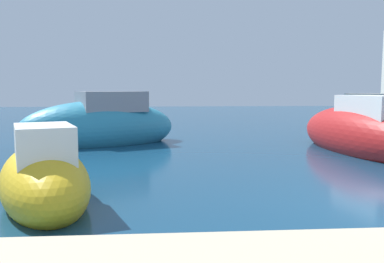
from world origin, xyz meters
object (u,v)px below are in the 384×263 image
Objects in this scene: moored_boat_3 at (359,119)px; moored_boat_0 at (101,126)px; moored_boat_1 at (44,179)px; moored_boat_2 at (364,133)px; moored_boat_5 at (90,121)px.

moored_boat_0 is at bearing 59.02° from moored_boat_3.
moored_boat_2 reaches higher than moored_boat_1.
moored_boat_3 is at bearing -10.58° from moored_boat_5.
moored_boat_2 is at bearing -78.22° from moored_boat_1.
moored_boat_2 is at bearing -43.73° from moored_boat_5.
moored_boat_2 is 1.49× the size of moored_boat_3.
moored_boat_1 is 13.98m from moored_boat_5.
moored_boat_0 is 1.58× the size of moored_boat_1.
moored_boat_2 is (8.37, 5.22, 0.16)m from moored_boat_1.
moored_boat_1 is at bearing 85.22° from moored_boat_3.
moored_boat_5 is (-1.59, 13.89, -0.10)m from moored_boat_1.
moored_boat_0 is 6.25m from moored_boat_5.
moored_boat_3 is at bearing -64.16° from moored_boat_1.
moored_boat_0 is 1.55× the size of moored_boat_5.
moored_boat_2 reaches higher than moored_boat_5.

